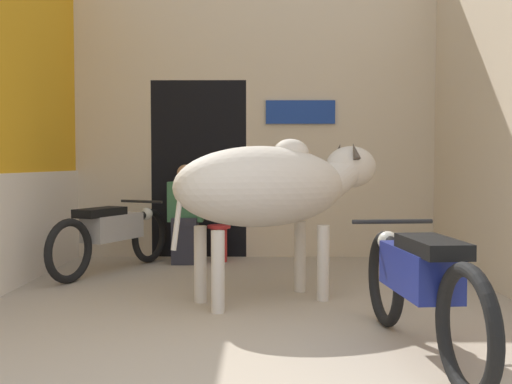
{
  "coord_description": "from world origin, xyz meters",
  "views": [
    {
      "loc": [
        0.07,
        -3.0,
        1.21
      ],
      "look_at": [
        0.04,
        2.09,
        0.96
      ],
      "focal_mm": 42.0,
      "sensor_mm": 36.0,
      "label": 1
    }
  ],
  "objects_px": {
    "plastic_stool": "(219,242)",
    "shopkeeper_seated": "(185,211)",
    "cow": "(272,186)",
    "motorcycle_near": "(419,282)",
    "motorcycle_far": "(113,232)"
  },
  "relations": [
    {
      "from": "plastic_stool",
      "to": "motorcycle_near",
      "type": "bearing_deg",
      "value": -67.27
    },
    {
      "from": "motorcycle_near",
      "to": "plastic_stool",
      "type": "bearing_deg",
      "value": 112.73
    },
    {
      "from": "motorcycle_far",
      "to": "shopkeeper_seated",
      "type": "height_order",
      "value": "shopkeeper_seated"
    },
    {
      "from": "cow",
      "to": "plastic_stool",
      "type": "relative_size",
      "value": 4.51
    },
    {
      "from": "shopkeeper_seated",
      "to": "plastic_stool",
      "type": "height_order",
      "value": "shopkeeper_seated"
    },
    {
      "from": "cow",
      "to": "motorcycle_far",
      "type": "xyz_separation_m",
      "value": [
        -1.74,
        1.36,
        -0.56
      ]
    },
    {
      "from": "plastic_stool",
      "to": "motorcycle_far",
      "type": "bearing_deg",
      "value": -148.14
    },
    {
      "from": "cow",
      "to": "shopkeeper_seated",
      "type": "relative_size",
      "value": 1.7
    },
    {
      "from": "motorcycle_far",
      "to": "plastic_stool",
      "type": "xyz_separation_m",
      "value": [
        1.13,
        0.7,
        -0.2
      ]
    },
    {
      "from": "motorcycle_near",
      "to": "shopkeeper_seated",
      "type": "xyz_separation_m",
      "value": [
        -1.89,
        3.47,
        0.16
      ]
    },
    {
      "from": "cow",
      "to": "shopkeeper_seated",
      "type": "height_order",
      "value": "cow"
    },
    {
      "from": "plastic_stool",
      "to": "shopkeeper_seated",
      "type": "bearing_deg",
      "value": -166.7
    },
    {
      "from": "motorcycle_far",
      "to": "plastic_stool",
      "type": "distance_m",
      "value": 1.34
    },
    {
      "from": "motorcycle_far",
      "to": "shopkeeper_seated",
      "type": "bearing_deg",
      "value": 39.75
    },
    {
      "from": "motorcycle_near",
      "to": "motorcycle_far",
      "type": "bearing_deg",
      "value": 132.45
    }
  ]
}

